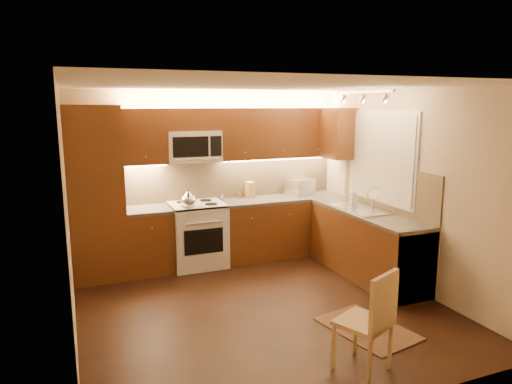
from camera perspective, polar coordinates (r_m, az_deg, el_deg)
name	(u,v)px	position (r m, az deg, el deg)	size (l,w,h in m)	color
floor	(262,307)	(5.56, 0.73, -13.89)	(4.00, 4.00, 0.01)	black
ceiling	(262,86)	(5.05, 0.80, 12.83)	(4.00, 4.00, 0.01)	beige
wall_back	(210,176)	(7.02, -5.61, 1.96)	(4.00, 0.01, 2.50)	#C3AE8E
wall_front	(371,255)	(3.47, 13.84, -7.48)	(4.00, 0.01, 2.50)	#C3AE8E
wall_left	(68,218)	(4.77, -21.98, -2.96)	(0.01, 4.00, 2.50)	#C3AE8E
wall_right	(408,189)	(6.21, 18.03, 0.33)	(0.01, 4.00, 2.50)	#C3AE8E
pantry	(96,194)	(6.46, -18.96, -0.23)	(0.70, 0.60, 2.30)	#4A270F
base_cab_back_left	(149,241)	(6.70, -12.92, -5.89)	(0.62, 0.60, 0.86)	#4A270F
counter_back_left	(147,210)	(6.58, -13.08, -2.13)	(0.62, 0.60, 0.04)	#363431
base_cab_back_right	(281,227)	(7.28, 3.08, -4.29)	(1.92, 0.60, 0.86)	#4A270F
counter_back_right	(281,199)	(7.17, 3.12, -0.81)	(1.92, 0.60, 0.04)	#363431
base_cab_right	(366,245)	(6.52, 13.31, -6.36)	(0.60, 2.00, 0.86)	#4A270F
counter_right	(368,213)	(6.41, 13.48, -2.51)	(0.60, 2.00, 0.04)	#363431
dishwasher	(401,261)	(6.00, 17.21, -8.09)	(0.58, 0.60, 0.84)	silver
backsplash_back	(232,178)	(7.12, -2.88, 1.72)	(3.30, 0.02, 0.60)	tan
backsplash_right	(387,188)	(6.51, 15.68, 0.48)	(0.02, 2.00, 0.60)	tan
upper_cab_back_left	(143,136)	(6.56, -13.63, 6.60)	(0.62, 0.35, 0.75)	#4A270F
upper_cab_back_right	(279,133)	(7.15, 2.77, 7.20)	(1.92, 0.35, 0.75)	#4A270F
upper_cab_bridge	(192,119)	(6.69, -7.80, 8.76)	(0.76, 0.35, 0.31)	#4A270F
upper_cab_right_corner	(338,133)	(7.15, 9.98, 7.06)	(0.35, 0.50, 0.75)	#4A270F
stove	(198,235)	(6.80, -7.13, -5.17)	(0.76, 0.65, 0.92)	silver
microwave	(193,146)	(6.70, -7.69, 5.55)	(0.76, 0.38, 0.44)	silver
window_frame	(381,157)	(6.57, 15.03, 4.13)	(0.03, 1.44, 1.24)	silver
window_blinds	(380,157)	(6.56, 14.89, 4.12)	(0.02, 1.36, 1.16)	silver
sink	(362,204)	(6.50, 12.75, -1.42)	(0.52, 0.86, 0.15)	silver
faucet	(373,197)	(6.59, 14.07, -0.65)	(0.20, 0.04, 0.30)	silver
track_light_bar	(364,92)	(6.16, 12.98, 11.82)	(0.04, 1.20, 0.03)	silver
kettle	(188,199)	(6.42, -8.25, -0.79)	(0.21, 0.21, 0.25)	silver
toaster_oven	(300,187)	(7.43, 5.37, 0.67)	(0.41, 0.30, 0.24)	silver
knife_block	(250,190)	(7.14, -0.76, 0.29)	(0.11, 0.17, 0.24)	tan
spice_jar_a	(222,197)	(6.97, -4.13, -0.56)	(0.05, 0.05, 0.10)	silver
spice_jar_b	(240,195)	(7.11, -2.01, -0.37)	(0.04, 0.04, 0.09)	brown
spice_jar_c	(240,195)	(7.16, -1.92, -0.31)	(0.05, 0.05, 0.09)	silver
spice_jar_d	(222,197)	(6.98, -4.13, -0.58)	(0.05, 0.05, 0.10)	brown
soap_bottle	(354,196)	(6.85, 11.82, -0.54)	(0.09, 0.09, 0.20)	#B6B5BA
rug	(367,328)	(5.21, 13.39, -15.88)	(0.65, 0.98, 0.01)	black
dining_chair	(363,320)	(4.31, 12.93, -14.94)	(0.41, 0.41, 0.93)	tan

